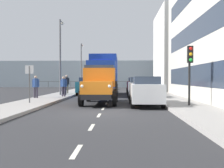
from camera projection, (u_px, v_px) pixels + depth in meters
ground_plane at (111, 96)px, 22.99m from camera, size 80.00×80.00×0.00m
sidewalk_left at (162, 96)px, 22.80m from camera, size 2.57×43.46×0.15m
sidewalk_right at (61, 95)px, 23.16m from camera, size 2.57×43.46×0.15m
road_centreline_markings at (111, 97)px, 22.16m from camera, size 0.12×39.07×0.01m
building_far_block at (191, 51)px, 33.92m from camera, size 8.93×10.09×10.62m
sea_horizon at (117, 74)px, 47.64m from camera, size 80.00×0.80×5.00m
seawall_railing at (116, 83)px, 44.07m from camera, size 28.08×0.08×1.20m
truck_vintage_orange at (100, 85)px, 15.81m from camera, size 2.17×5.64×2.43m
lorry_cargo_blue at (104, 74)px, 24.64m from camera, size 2.58×8.20×3.87m
car_white_kerbside_near at (146, 91)px, 14.65m from camera, size 1.80×4.06×1.72m
car_silver_kerbside_1 at (139, 87)px, 20.52m from camera, size 1.77×4.07×1.72m
car_maroon_kerbside_2 at (135, 85)px, 26.20m from camera, size 1.75×3.94×1.72m
car_teal_oppositeside_0 at (88, 86)px, 25.20m from camera, size 1.97×3.94×1.72m
car_grey_oppositeside_1 at (94, 85)px, 30.25m from camera, size 1.88×4.43×1.72m
car_red_oppositeside_2 at (99, 83)px, 37.10m from camera, size 1.96×4.41×1.72m
pedestrian_couple_b at (36, 85)px, 19.00m from camera, size 0.53×0.34×1.68m
pedestrian_in_dark_coat at (64, 85)px, 20.55m from camera, size 0.53×0.34×1.64m
pedestrian_near_railing at (65, 84)px, 22.95m from camera, size 0.53×0.34×1.61m
pedestrian_with_bag at (67, 82)px, 24.81m from camera, size 0.53×0.34×1.82m
traffic_light_near at (190, 62)px, 13.55m from camera, size 0.28×0.41×3.20m
lamp_post_promenade at (61, 50)px, 22.65m from camera, size 0.32×1.14×6.75m
lamp_post_far at (81, 62)px, 35.36m from camera, size 0.32×1.14×6.38m
street_sign at (29, 77)px, 15.14m from camera, size 0.50×0.07×2.25m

